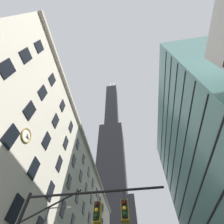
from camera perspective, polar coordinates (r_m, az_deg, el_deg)
station_building at (r=40.57m, az=-21.45°, el=-32.15°), size 14.17×67.96×29.94m
dark_skyscraper at (r=125.07m, az=-0.09°, el=-22.35°), size 29.63×29.63×223.60m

